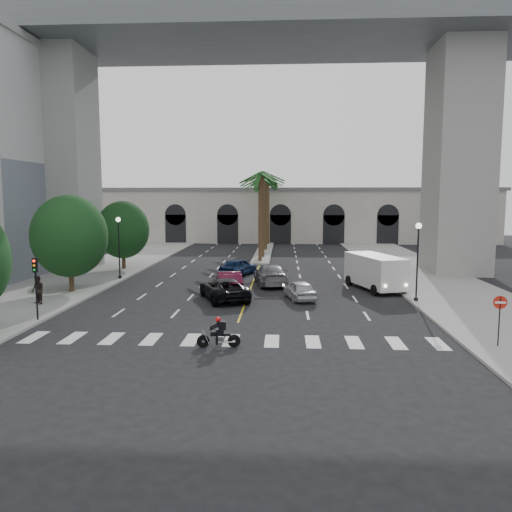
{
  "coord_description": "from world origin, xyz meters",
  "views": [
    {
      "loc": [
        2.56,
        -25.28,
        7.0
      ],
      "look_at": [
        0.8,
        6.0,
        3.32
      ],
      "focal_mm": 35.0,
      "sensor_mm": 36.0,
      "label": 1
    }
  ],
  "objects": [
    {
      "name": "palm_f",
      "position": [
        0.2,
        48.0,
        9.46
      ],
      "size": [
        3.2,
        3.2,
        10.7
      ],
      "color": "#47331E",
      "rests_on": "ground"
    },
    {
      "name": "car_e",
      "position": [
        -1.57,
        19.14,
        0.79
      ],
      "size": [
        3.47,
        5.01,
        1.58
      ],
      "primitive_type": "imported",
      "rotation": [
        0.0,
        0.0,
        2.76
      ],
      "color": "#10264F",
      "rests_on": "ground"
    },
    {
      "name": "car_b",
      "position": [
        -1.5,
        10.94,
        0.8
      ],
      "size": [
        2.61,
        5.12,
        1.61
      ],
      "primitive_type": "imported",
      "rotation": [
        0.0,
        0.0,
        3.34
      ],
      "color": "#4A0E22",
      "rests_on": "ground"
    },
    {
      "name": "lamp_post_right",
      "position": [
        11.4,
        8.0,
        3.22
      ],
      "size": [
        0.4,
        0.4,
        5.35
      ],
      "color": "black",
      "rests_on": "ground"
    },
    {
      "name": "palm_d",
      "position": [
        0.15,
        40.0,
        9.65
      ],
      "size": [
        3.2,
        3.2,
        10.9
      ],
      "color": "#47331E",
      "rests_on": "ground"
    },
    {
      "name": "ground",
      "position": [
        0.0,
        0.0,
        0.0
      ],
      "size": [
        140.0,
        140.0,
        0.0
      ],
      "primitive_type": "plane",
      "color": "black",
      "rests_on": "ground"
    },
    {
      "name": "car_a",
      "position": [
        3.67,
        8.67,
        0.67
      ],
      "size": [
        2.5,
        4.18,
        1.33
      ],
      "primitive_type": "imported",
      "rotation": [
        0.0,
        0.0,
        3.39
      ],
      "color": "#BABABF",
      "rests_on": "ground"
    },
    {
      "name": "lamp_post_left_far",
      "position": [
        -11.4,
        16.0,
        3.22
      ],
      "size": [
        0.4,
        0.4,
        5.35
      ],
      "color": "black",
      "rests_on": "ground"
    },
    {
      "name": "median",
      "position": [
        0.0,
        38.0,
        0.1
      ],
      "size": [
        2.0,
        24.0,
        0.2
      ],
      "primitive_type": "cube",
      "color": "gray",
      "rests_on": "ground"
    },
    {
      "name": "pedestrian_b",
      "position": [
        -13.28,
        5.5,
        1.07
      ],
      "size": [
        1.14,
        1.11,
        1.85
      ],
      "primitive_type": "imported",
      "rotation": [
        0.0,
        0.0,
        -0.69
      ],
      "color": "black",
      "rests_on": "sidewalk_left"
    },
    {
      "name": "car_d",
      "position": [
        1.5,
        14.35,
        0.82
      ],
      "size": [
        3.18,
        5.92,
        1.63
      ],
      "primitive_type": "imported",
      "rotation": [
        0.0,
        0.0,
        3.31
      ],
      "color": "slate",
      "rests_on": "ground"
    },
    {
      "name": "sidewalk_right",
      "position": [
        15.0,
        15.0,
        0.07
      ],
      "size": [
        8.0,
        100.0,
        0.15
      ],
      "primitive_type": "cube",
      "color": "gray",
      "rests_on": "ground"
    },
    {
      "name": "palm_e",
      "position": [
        -0.1,
        44.0,
        9.19
      ],
      "size": [
        3.2,
        3.2,
        10.4
      ],
      "color": "#47331E",
      "rests_on": "ground"
    },
    {
      "name": "sidewalk_left",
      "position": [
        -15.0,
        15.0,
        0.07
      ],
      "size": [
        8.0,
        100.0,
        0.15
      ],
      "primitive_type": "cube",
      "color": "gray",
      "rests_on": "ground"
    },
    {
      "name": "motorcycle_rider",
      "position": [
        -0.41,
        -2.65,
        0.67
      ],
      "size": [
        2.04,
        0.55,
        1.47
      ],
      "rotation": [
        0.0,
        0.0,
        0.1
      ],
      "color": "black",
      "rests_on": "ground"
    },
    {
      "name": "bridge",
      "position": [
        3.42,
        22.0,
        18.51
      ],
      "size": [
        75.0,
        13.0,
        26.0
      ],
      "color": "gray",
      "rests_on": "ground"
    },
    {
      "name": "cargo_van",
      "position": [
        9.52,
        12.66,
        1.47
      ],
      "size": [
        4.02,
        6.6,
        2.64
      ],
      "rotation": [
        0.0,
        0.0,
        0.3
      ],
      "color": "silver",
      "rests_on": "ground"
    },
    {
      "name": "palm_a",
      "position": [
        0.0,
        28.0,
        9.1
      ],
      "size": [
        3.2,
        3.2,
        10.3
      ],
      "color": "#47331E",
      "rests_on": "ground"
    },
    {
      "name": "palm_b",
      "position": [
        0.1,
        32.0,
        9.37
      ],
      "size": [
        3.2,
        3.2,
        10.6
      ],
      "color": "#47331E",
      "rests_on": "ground"
    },
    {
      "name": "palm_c",
      "position": [
        -0.2,
        36.0,
        8.91
      ],
      "size": [
        3.2,
        3.2,
        10.1
      ],
      "color": "#47331E",
      "rests_on": "ground"
    },
    {
      "name": "street_tree_mid",
      "position": [
        -13.0,
        10.0,
        4.21
      ],
      "size": [
        5.44,
        5.44,
        7.21
      ],
      "color": "#382616",
      "rests_on": "ground"
    },
    {
      "name": "pier_building",
      "position": [
        0.0,
        55.0,
        4.27
      ],
      "size": [
        71.0,
        10.5,
        8.5
      ],
      "color": "beige",
      "rests_on": "ground"
    },
    {
      "name": "traffic_signal_far",
      "position": [
        -11.3,
        1.5,
        2.51
      ],
      "size": [
        0.25,
        0.18,
        3.65
      ],
      "color": "black",
      "rests_on": "ground"
    },
    {
      "name": "street_tree_far",
      "position": [
        -13.0,
        22.0,
        3.9
      ],
      "size": [
        5.04,
        5.04,
        6.68
      ],
      "color": "#382616",
      "rests_on": "ground"
    },
    {
      "name": "car_c",
      "position": [
        -1.55,
        8.27,
        0.76
      ],
      "size": [
        4.38,
        6.04,
        1.53
      ],
      "primitive_type": "imported",
      "rotation": [
        0.0,
        0.0,
        3.52
      ],
      "color": "black",
      "rests_on": "ground"
    },
    {
      "name": "do_not_enter_sign",
      "position": [
        12.51,
        -2.2,
        1.83
      ],
      "size": [
        0.62,
        0.11,
        2.52
      ],
      "rotation": [
        0.0,
        0.0,
        -0.12
      ],
      "color": "black",
      "rests_on": "ground"
    }
  ]
}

